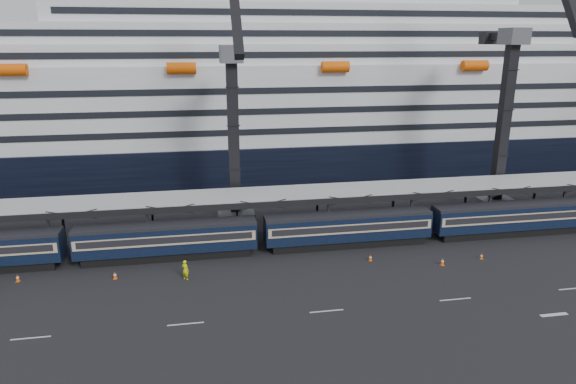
# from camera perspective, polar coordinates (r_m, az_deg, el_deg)

# --- Properties ---
(ground) EXTENTS (260.00, 260.00, 0.00)m
(ground) POSITION_cam_1_polar(r_m,az_deg,el_deg) (53.79, 18.02, -9.11)
(ground) COLOR black
(ground) RESTS_ON ground
(lane_markings) EXTENTS (111.00, 4.27, 0.02)m
(lane_markings) POSITION_cam_1_polar(r_m,az_deg,el_deg) (54.21, 28.39, -10.16)
(lane_markings) COLOR beige
(lane_markings) RESTS_ON ground
(train) EXTENTS (133.05, 3.00, 4.05)m
(train) POSITION_cam_1_polar(r_m,az_deg,el_deg) (59.54, 9.79, -3.70)
(train) COLOR black
(train) RESTS_ON ground
(canopy) EXTENTS (130.00, 6.25, 5.53)m
(canopy) POSITION_cam_1_polar(r_m,az_deg,el_deg) (63.79, 12.66, 0.39)
(canopy) COLOR gray
(canopy) RESTS_ON ground
(cruise_ship) EXTENTS (214.09, 28.84, 34.00)m
(cruise_ship) POSITION_cam_1_polar(r_m,az_deg,el_deg) (91.96, 4.63, 10.09)
(cruise_ship) COLOR black
(cruise_ship) RESTS_ON ground
(crane_dark_near) EXTENTS (4.50, 17.75, 35.08)m
(crane_dark_near) POSITION_cam_1_polar(r_m,az_deg,el_deg) (62.08, -6.07, 6.59)
(crane_dark_near) COLOR #46484D
(crane_dark_near) RESTS_ON ground
(crane_dark_mid) EXTENTS (4.50, 18.24, 39.64)m
(crane_dark_mid) POSITION_cam_1_polar(r_m,az_deg,el_deg) (72.28, 23.12, 7.91)
(crane_dark_mid) COLOR #46484D
(crane_dark_mid) RESTS_ON ground
(worker) EXTENTS (0.88, 0.83, 2.03)m
(worker) POSITION_cam_1_polar(r_m,az_deg,el_deg) (51.57, -11.34, -8.48)
(worker) COLOR #DDEB0C
(worker) RESTS_ON ground
(traffic_cone_a) EXTENTS (0.39, 0.39, 0.78)m
(traffic_cone_a) POSITION_cam_1_polar(r_m,az_deg,el_deg) (56.86, -27.84, -8.44)
(traffic_cone_a) COLOR #ED5507
(traffic_cone_a) RESTS_ON ground
(traffic_cone_b) EXTENTS (0.39, 0.39, 0.79)m
(traffic_cone_b) POSITION_cam_1_polar(r_m,az_deg,el_deg) (53.73, -18.68, -8.74)
(traffic_cone_b) COLOR #ED5507
(traffic_cone_b) RESTS_ON ground
(traffic_cone_c) EXTENTS (0.37, 0.37, 0.73)m
(traffic_cone_c) POSITION_cam_1_polar(r_m,az_deg,el_deg) (55.59, 9.14, -7.20)
(traffic_cone_c) COLOR #ED5507
(traffic_cone_c) RESTS_ON ground
(traffic_cone_d) EXTENTS (0.42, 0.42, 0.85)m
(traffic_cone_d) POSITION_cam_1_polar(r_m,az_deg,el_deg) (56.18, 16.79, -7.41)
(traffic_cone_d) COLOR #ED5507
(traffic_cone_d) RESTS_ON ground
(traffic_cone_e) EXTENTS (0.34, 0.34, 0.69)m
(traffic_cone_e) POSITION_cam_1_polar(r_m,az_deg,el_deg) (59.08, 20.71, -6.67)
(traffic_cone_e) COLOR #ED5507
(traffic_cone_e) RESTS_ON ground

